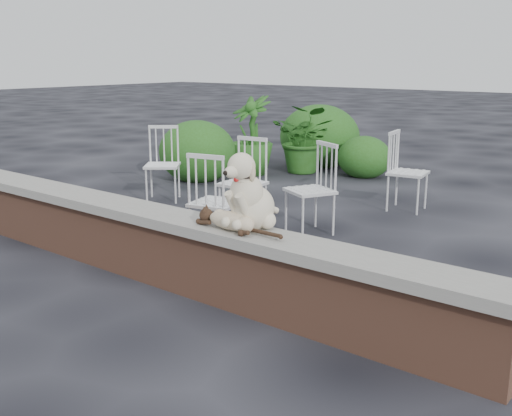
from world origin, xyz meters
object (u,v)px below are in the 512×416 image
Objects in this scene: dog at (253,189)px; chair_e at (408,171)px; cat at (231,220)px; chair_a at (162,164)px; potted_plant_a at (305,139)px; chair_c at (216,201)px; chair_d at (310,189)px; potted_plant_b at (251,135)px; chair_b at (243,182)px.

dog is 0.61× the size of chair_e.
chair_e reaches higher than cat.
dog is at bearing -70.67° from chair_a.
chair_a is at bearing 153.44° from dog.
potted_plant_a reaches higher than chair_e.
chair_e is (-0.27, 3.51, -0.19)m from cat.
chair_a and chair_c have the same top height.
dog is at bearing -42.30° from chair_d.
potted_plant_b is at bearing -68.91° from chair_c.
potted_plant_b reaches higher than chair_e.
dog is 0.61× the size of chair_d.
chair_b reaches higher than cat.
chair_e is 0.88× the size of potted_plant_a.
cat is 0.96× the size of chair_e.
chair_a and chair_e have the same top height.
chair_e is at bearing -9.64° from chair_a.
potted_plant_b is (-3.20, 4.15, -0.05)m from cat.
cat is 3.52m from chair_e.
chair_c is at bearing -71.14° from chair_b.
potted_plant_b is at bearing 58.65° from chair_a.
chair_a is at bearing 109.79° from chair_e.
chair_c is (-1.09, 0.79, -0.40)m from dog.
chair_b is 2.05m from chair_e.
dog reaches higher than chair_e.
cat is at bearing 175.29° from chair_e.
dog is 0.61× the size of chair_b.
chair_a is 2.76m from potted_plant_a.
chair_d is 0.77× the size of potted_plant_b.
chair_d and chair_e have the same top height.
chair_a is at bearing 150.72° from cat.
dog is at bearing 176.84° from chair_e.
potted_plant_a reaches higher than chair_a.
chair_e is 2.66m from potted_plant_a.
potted_plant_b is at bearing 165.72° from chair_d.
chair_b is at bearing 137.48° from dog.
chair_d is (-0.70, 1.80, -0.40)m from dog.
potted_plant_b is (-2.19, 3.21, 0.14)m from chair_c.
chair_b and chair_a have the same top height.
chair_c is (-1.01, 0.94, -0.19)m from cat.
dog is 0.61× the size of chair_c.
chair_e is at bearing 51.11° from chair_b.
chair_b is at bearing 133.45° from cat.
chair_c is at bearing 142.46° from cat.
chair_a is at bearing -82.78° from potted_plant_b.
chair_d is (2.30, -0.09, 0.00)m from chair_a.
chair_c is at bearing -84.68° from chair_d.
dog is at bearing 67.47° from cat.
chair_a is (-2.93, 2.04, -0.19)m from cat.
chair_c is (-0.38, -1.00, 0.00)m from chair_d.
dog is 3.57m from chair_a.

